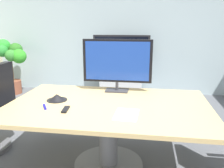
{
  "coord_description": "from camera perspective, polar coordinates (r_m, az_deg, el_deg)",
  "views": [
    {
      "loc": [
        0.48,
        -2.34,
        1.53
      ],
      "look_at": [
        0.08,
        0.23,
        0.87
      ],
      "focal_mm": 38.15,
      "sensor_mm": 36.0,
      "label": 1
    }
  ],
  "objects": [
    {
      "name": "wall_display_unit",
      "position": [
        5.19,
        2.21,
        2.03
      ],
      "size": [
        1.2,
        0.36,
        1.31
      ],
      "color": "#B7BABC",
      "rests_on": "ground"
    },
    {
      "name": "remote_control",
      "position": [
        2.35,
        -11.07,
        -5.99
      ],
      "size": [
        0.07,
        0.17,
        0.02
      ],
      "primitive_type": "cube",
      "rotation": [
        0.0,
        0.0,
        0.11
      ],
      "color": "black",
      "rests_on": "conference_table"
    },
    {
      "name": "ground_plane",
      "position": [
        2.84,
        -2.51,
        -18.45
      ],
      "size": [
        7.24,
        7.24,
        0.0
      ],
      "primitive_type": "plane",
      "color": "#515459"
    },
    {
      "name": "paper_notepad",
      "position": [
        2.2,
        3.47,
        -7.32
      ],
      "size": [
        0.22,
        0.31,
        0.01
      ],
      "primitive_type": "cube",
      "rotation": [
        0.0,
        0.0,
        -0.04
      ],
      "color": "white",
      "rests_on": "conference_table"
    },
    {
      "name": "conference_phone",
      "position": [
        2.66,
        -13.06,
        -3.19
      ],
      "size": [
        0.22,
        0.22,
        0.07
      ],
      "color": "black",
      "rests_on": "conference_table"
    },
    {
      "name": "conference_table",
      "position": [
        2.55,
        -0.86,
        -8.11
      ],
      "size": [
        2.09,
        1.34,
        0.72
      ],
      "color": "tan",
      "rests_on": "ground"
    },
    {
      "name": "wall_back_glass_partition",
      "position": [
        5.42,
        3.74,
        12.11
      ],
      "size": [
        6.24,
        0.1,
        2.68
      ],
      "primitive_type": "cube",
      "color": "#9EB2B7",
      "rests_on": "ground"
    },
    {
      "name": "tv_monitor",
      "position": [
        2.89,
        1.25,
        5.2
      ],
      "size": [
        0.84,
        0.18,
        0.64
      ],
      "color": "#333338",
      "rests_on": "conference_table"
    },
    {
      "name": "whiteboard_marker",
      "position": [
        2.47,
        -15.83,
        -5.29
      ],
      "size": [
        0.08,
        0.12,
        0.02
      ],
      "primitive_type": "cube",
      "rotation": [
        0.0,
        0.0,
        -1.02
      ],
      "color": "#1919A5",
      "rests_on": "conference_table"
    },
    {
      "name": "potted_plant",
      "position": [
        5.73,
        -22.9,
        5.42
      ],
      "size": [
        0.73,
        0.58,
        1.21
      ],
      "color": "brown",
      "rests_on": "ground"
    }
  ]
}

